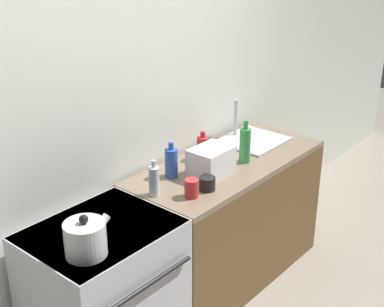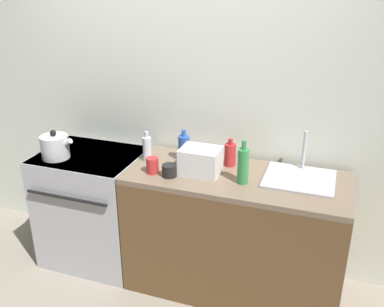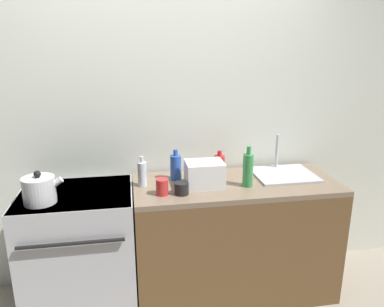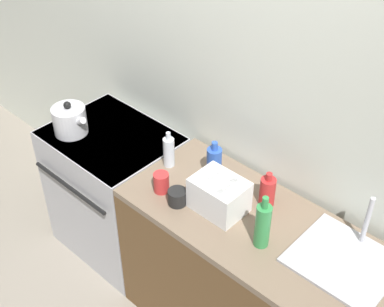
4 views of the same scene
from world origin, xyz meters
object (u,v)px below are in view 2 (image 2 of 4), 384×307
at_px(kettle, 55,147).
at_px(bottle_green, 243,165).
at_px(bottle_clear, 147,148).
at_px(cup_black, 169,171).
at_px(cup_red, 152,165).
at_px(stove, 94,206).
at_px(bottle_red, 230,154).
at_px(toaster, 201,161).
at_px(bottle_blue, 184,148).

bearing_deg(kettle, bottle_green, 2.30).
xyz_separation_m(bottle_clear, bottle_green, (0.72, -0.12, 0.03)).
bearing_deg(bottle_green, cup_black, -171.91).
relative_size(cup_red, cup_black, 1.13).
xyz_separation_m(stove, bottle_red, (1.03, 0.16, 0.52)).
distance_m(stove, bottle_clear, 0.70).
xyz_separation_m(toaster, cup_black, (-0.18, -0.11, -0.05)).
relative_size(bottle_clear, bottle_green, 0.75).
bearing_deg(stove, cup_black, -11.56).
bearing_deg(bottle_red, bottle_clear, -168.94).
height_order(toaster, bottle_green, bottle_green).
bearing_deg(bottle_blue, toaster, -43.04).
bearing_deg(cup_black, kettle, 179.18).
distance_m(toaster, bottle_red, 0.24).
bearing_deg(cup_black, bottle_blue, 90.36).
bearing_deg(bottle_blue, cup_black, -89.64).
height_order(stove, cup_red, cup_red).
distance_m(bottle_green, cup_red, 0.61).
bearing_deg(bottle_red, kettle, -166.58).
distance_m(toaster, bottle_blue, 0.25).
xyz_separation_m(bottle_blue, cup_black, (0.00, -0.28, -0.05)).
relative_size(stove, kettle, 3.58).
height_order(toaster, bottle_red, bottle_red).
distance_m(bottle_red, bottle_green, 0.28).
bearing_deg(toaster, stove, 178.07).
distance_m(bottle_blue, bottle_green, 0.52).
relative_size(kettle, bottle_blue, 1.10).
bearing_deg(cup_red, bottle_clear, 124.22).
distance_m(bottle_red, cup_black, 0.45).
distance_m(bottle_green, cup_black, 0.49).
xyz_separation_m(bottle_green, cup_red, (-0.60, -0.05, -0.07)).
distance_m(toaster, bottle_green, 0.30).
distance_m(kettle, toaster, 1.07).
relative_size(stove, bottle_clear, 4.14).
bearing_deg(bottle_clear, stove, -173.94).
xyz_separation_m(bottle_blue, bottle_red, (0.33, 0.02, -0.01)).
xyz_separation_m(kettle, cup_red, (0.76, 0.00, -0.03)).
relative_size(bottle_red, bottle_green, 0.68).
bearing_deg(kettle, toaster, 5.39).
bearing_deg(bottle_clear, bottle_green, -9.70).
xyz_separation_m(cup_red, cup_black, (0.13, -0.01, -0.01)).
xyz_separation_m(stove, bottle_clear, (0.45, 0.05, 0.53)).
distance_m(toaster, cup_black, 0.22).
xyz_separation_m(bottle_blue, bottle_clear, (-0.25, -0.09, -0.00)).
bearing_deg(bottle_green, bottle_red, 121.47).
xyz_separation_m(kettle, cup_black, (0.89, -0.01, -0.05)).
height_order(bottle_blue, bottle_red, bottle_blue).
relative_size(kettle, toaster, 0.96).
bearing_deg(toaster, cup_red, -161.79).
distance_m(kettle, cup_red, 0.76).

